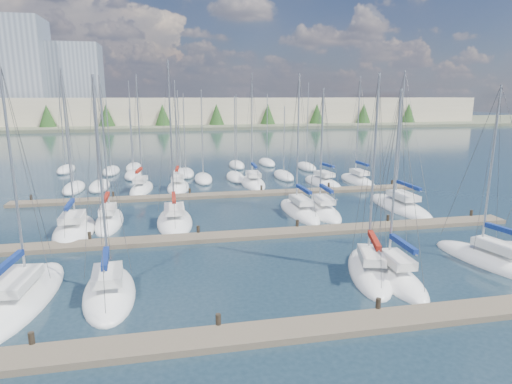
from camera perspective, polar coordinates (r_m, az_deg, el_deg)
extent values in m
plane|color=#203340|center=(76.05, -6.83, 4.54)|extent=(400.00, 400.00, 0.00)
cube|color=#6B5E4C|center=(20.88, 6.79, -17.69)|extent=(44.00, 1.80, 0.35)
cylinder|color=#2D261C|center=(21.66, -27.68, -17.52)|extent=(0.26, 0.26, 1.10)
cylinder|color=#2D261C|center=(20.83, -5.04, -17.24)|extent=(0.26, 0.26, 1.10)
cylinder|color=#2D261C|center=(22.95, 15.94, -14.72)|extent=(0.26, 0.26, 1.10)
cube|color=#6B5E4C|center=(33.32, -0.68, -5.73)|extent=(44.00, 1.80, 0.35)
cylinder|color=#2D261C|center=(34.18, -21.27, -5.88)|extent=(0.26, 0.26, 1.10)
cylinder|color=#2D261C|center=(33.66, -7.70, -5.38)|extent=(0.26, 0.26, 1.10)
cylinder|color=#2D261C|center=(35.01, 5.51, -4.61)|extent=(0.26, 0.26, 1.10)
cylinder|color=#2D261C|center=(38.04, 17.16, -3.72)|extent=(0.26, 0.26, 1.10)
cylinder|color=#2D261C|center=(42.38, 26.74, -2.87)|extent=(0.26, 0.26, 1.10)
cube|color=#6B5E4C|center=(46.65, -3.85, -0.37)|extent=(44.00, 1.80, 0.35)
cylinder|color=#2D261C|center=(49.22, -27.77, -0.96)|extent=(0.26, 0.26, 1.10)
cylinder|color=#2D261C|center=(47.53, -18.50, -0.58)|extent=(0.26, 0.26, 1.10)
cylinder|color=#2D261C|center=(47.16, -8.82, -0.17)|extent=(0.26, 0.26, 1.10)
cylinder|color=#2D261C|center=(48.14, 0.73, 0.25)|extent=(0.26, 0.26, 1.10)
cylinder|color=#2D261C|center=(50.38, 9.66, 0.63)|extent=(0.26, 0.26, 1.10)
cylinder|color=#2D261C|center=(53.73, 17.66, 0.96)|extent=(0.26, 0.26, 1.10)
ellipsoid|color=white|center=(40.11, 5.73, -2.73)|extent=(2.74, 8.89, 1.60)
cube|color=silver|center=(39.38, 5.99, -1.07)|extent=(1.44, 3.13, 0.50)
cylinder|color=#9EA0A5|center=(39.52, 5.62, 7.09)|extent=(0.14, 0.14, 11.52)
cylinder|color=#9EA0A5|center=(38.50, 6.37, 0.20)|extent=(0.25, 3.70, 0.10)
cube|color=navy|center=(38.47, 6.38, 0.38)|extent=(0.44, 3.41, 0.30)
ellipsoid|color=white|center=(51.18, -10.32, 0.51)|extent=(3.02, 7.09, 1.60)
cube|color=silver|center=(50.59, -10.39, 1.86)|extent=(1.56, 2.52, 0.50)
cylinder|color=#9EA0A5|center=(50.77, -10.58, 8.06)|extent=(0.14, 0.14, 11.32)
cylinder|color=#9EA0A5|center=(49.86, -10.48, 2.93)|extent=(0.31, 2.91, 0.10)
cube|color=maroon|center=(49.84, -10.48, 3.06)|extent=(0.50, 2.69, 0.30)
ellipsoid|color=white|center=(53.67, 8.84, 1.12)|extent=(3.94, 8.23, 1.60)
cube|color=silver|center=(53.09, 9.09, 2.42)|extent=(1.93, 2.96, 0.50)
cylinder|color=#9EA0A5|center=(53.37, 8.73, 7.48)|extent=(0.14, 0.14, 9.72)
cylinder|color=#9EA0A5|center=(52.37, 9.47, 3.43)|extent=(0.60, 3.30, 0.10)
cube|color=navy|center=(52.35, 9.47, 3.56)|extent=(0.75, 3.06, 0.30)
ellipsoid|color=white|center=(37.51, -10.78, -3.99)|extent=(3.02, 8.55, 1.60)
cube|color=maroon|center=(37.51, -10.78, -3.99)|extent=(1.57, 4.11, 0.12)
cube|color=silver|center=(36.75, -10.85, -2.24)|extent=(1.65, 3.00, 0.50)
cylinder|color=#9EA0A5|center=(36.81, -11.27, 7.19)|extent=(0.14, 0.14, 12.41)
cylinder|color=#9EA0A5|center=(35.83, -10.90, -0.89)|extent=(0.11, 3.59, 0.10)
cube|color=maroon|center=(35.81, -10.91, -0.71)|extent=(0.31, 3.30, 0.30)
ellipsoid|color=white|center=(37.48, -23.02, -4.82)|extent=(3.39, 8.15, 1.60)
cube|color=black|center=(37.48, -23.02, -4.82)|extent=(1.75, 3.92, 0.12)
cube|color=silver|center=(36.75, -23.29, -3.07)|extent=(1.80, 2.88, 0.50)
cylinder|color=#9EA0A5|center=(36.77, -23.79, 5.76)|extent=(0.14, 0.14, 11.64)
cylinder|color=#9EA0A5|center=(35.88, -23.60, -1.73)|extent=(0.24, 3.38, 0.10)
cube|color=navy|center=(35.86, -23.62, -1.54)|extent=(0.43, 3.11, 0.30)
ellipsoid|color=white|center=(27.61, 14.83, -10.39)|extent=(4.50, 8.05, 1.60)
cube|color=maroon|center=(27.61, 14.83, -10.39)|extent=(2.25, 3.89, 0.12)
cube|color=silver|center=(26.78, 15.12, -8.15)|extent=(2.03, 2.96, 0.50)
cylinder|color=#9EA0A5|center=(26.42, 15.42, 3.21)|extent=(0.14, 0.14, 10.87)
cylinder|color=#9EA0A5|center=(25.86, 15.48, -6.45)|extent=(1.02, 3.12, 0.10)
cube|color=maroon|center=(25.82, 15.50, -6.20)|extent=(1.14, 2.93, 0.30)
ellipsoid|color=white|center=(32.06, 28.64, -8.29)|extent=(4.20, 8.70, 1.60)
cube|color=black|center=(32.06, 28.64, -8.29)|extent=(2.11, 4.20, 0.12)
cube|color=silver|center=(31.42, 29.49, -6.28)|extent=(1.93, 3.15, 0.50)
cylinder|color=#9EA0A5|center=(30.96, 28.86, 2.84)|extent=(0.14, 0.14, 10.25)
cylinder|color=#9EA0A5|center=(30.76, 30.71, -4.75)|extent=(0.90, 3.45, 0.10)
cube|color=navy|center=(30.73, 30.73, -4.54)|extent=(1.03, 3.22, 0.30)
ellipsoid|color=white|center=(26.64, -28.72, -12.48)|extent=(3.83, 10.04, 1.60)
cube|color=black|center=(26.64, -28.72, -12.48)|extent=(1.96, 4.83, 0.12)
cube|color=silver|center=(25.73, -29.44, -10.29)|extent=(1.95, 3.56, 0.50)
cylinder|color=#9EA0A5|center=(25.44, -29.69, 2.35)|extent=(0.14, 0.14, 11.49)
cylinder|color=#9EA0A5|center=(24.70, -30.40, -8.72)|extent=(0.44, 4.12, 0.10)
cube|color=navy|center=(24.66, -30.43, -8.46)|extent=(0.61, 3.81, 0.30)
ellipsoid|color=white|center=(27.35, 17.72, -10.81)|extent=(2.63, 7.37, 1.60)
cube|color=silver|center=(26.57, 18.26, -8.53)|extent=(1.39, 2.60, 0.50)
cylinder|color=#9EA0A5|center=(26.12, 18.04, 1.94)|extent=(0.14, 0.14, 9.97)
cylinder|color=#9EA0A5|center=(25.73, 19.01, -6.79)|extent=(0.22, 3.06, 0.10)
cube|color=navy|center=(25.70, 19.03, -6.54)|extent=(0.41, 2.82, 0.30)
ellipsoid|color=white|center=(55.78, 13.36, 1.37)|extent=(2.68, 8.49, 1.60)
cube|color=black|center=(55.78, 13.36, 1.37)|extent=(1.39, 4.08, 0.12)
cube|color=silver|center=(55.18, 13.62, 2.61)|extent=(1.43, 2.98, 0.50)
cylinder|color=#9EA0A5|center=(55.48, 13.43, 8.63)|extent=(0.14, 0.14, 11.95)
cylinder|color=#9EA0A5|center=(54.42, 13.99, 3.57)|extent=(0.19, 3.54, 0.10)
cube|color=navy|center=(54.40, 14.00, 3.70)|extent=(0.39, 3.26, 0.30)
ellipsoid|color=white|center=(25.39, -18.94, -12.78)|extent=(3.42, 7.61, 1.60)
cube|color=silver|center=(24.54, -19.20, -10.40)|extent=(1.75, 2.71, 0.50)
cylinder|color=#9EA0A5|center=(24.03, -19.98, 1.72)|extent=(0.14, 0.14, 10.64)
cylinder|color=#9EA0A5|center=(23.60, -19.44, -8.60)|extent=(0.38, 3.10, 0.10)
cube|color=navy|center=(23.56, -19.46, -8.33)|extent=(0.56, 2.87, 0.30)
ellipsoid|color=white|center=(43.97, 18.57, -1.97)|extent=(3.25, 10.09, 1.60)
cube|color=silver|center=(43.26, 19.02, -0.46)|extent=(1.76, 3.54, 0.50)
cylinder|color=#9EA0A5|center=(43.51, 18.68, 7.24)|extent=(0.14, 0.14, 11.88)
cylinder|color=#9EA0A5|center=(42.37, 19.68, 0.68)|extent=(0.16, 4.22, 0.10)
cube|color=navy|center=(42.35, 19.69, 0.84)|extent=(0.35, 3.89, 0.30)
ellipsoid|color=white|center=(52.90, -0.42, 1.11)|extent=(3.07, 8.42, 1.60)
cube|color=maroon|center=(52.90, -0.42, 1.11)|extent=(1.58, 4.05, 0.12)
cube|color=silver|center=(52.25, -0.36, 2.42)|extent=(1.63, 2.97, 0.50)
cylinder|color=#9EA0A5|center=(52.60, -0.55, 8.93)|extent=(0.14, 0.14, 12.23)
cylinder|color=#9EA0A5|center=(51.43, -0.24, 3.44)|extent=(0.22, 3.50, 0.10)
cube|color=navy|center=(51.41, -0.24, 3.57)|extent=(0.41, 3.23, 0.30)
ellipsoid|color=white|center=(38.91, -18.95, -3.86)|extent=(2.42, 7.96, 1.60)
cube|color=silver|center=(38.19, -19.15, -2.16)|extent=(1.30, 2.80, 0.50)
cylinder|color=#9EA0A5|center=(38.26, -19.57, 6.01)|extent=(0.14, 0.14, 11.21)
cylinder|color=#9EA0A5|center=(37.34, -19.37, -0.84)|extent=(0.18, 3.32, 0.10)
cube|color=maroon|center=(37.31, -19.39, -0.67)|extent=(0.37, 3.06, 0.30)
ellipsoid|color=white|center=(40.55, 8.75, -2.65)|extent=(2.76, 7.97, 1.60)
cube|color=black|center=(40.55, 8.75, -2.65)|extent=(1.43, 3.83, 0.12)
cube|color=silver|center=(39.87, 8.99, -0.99)|extent=(1.48, 2.80, 0.50)
cylinder|color=#9EA0A5|center=(39.98, 8.76, 6.16)|extent=(0.14, 0.14, 10.26)
cylinder|color=#9EA0A5|center=(39.05, 9.34, 0.29)|extent=(0.17, 3.32, 0.10)
cube|color=navy|center=(39.03, 9.35, 0.46)|extent=(0.37, 3.06, 0.30)
ellipsoid|color=white|center=(51.16, -15.00, 0.27)|extent=(3.21, 7.81, 1.60)
cube|color=black|center=(51.16, -15.00, 0.27)|extent=(1.63, 3.76, 0.12)
cube|color=silver|center=(50.54, -15.16, 1.62)|extent=(1.58, 2.79, 0.50)
cylinder|color=#9EA0A5|center=(50.77, -15.33, 8.18)|extent=(0.14, 0.14, 11.94)
cylinder|color=#9EA0A5|center=(49.77, -15.36, 2.67)|extent=(0.49, 3.17, 0.10)
cube|color=maroon|center=(49.75, -15.36, 2.80)|extent=(0.66, 2.95, 0.30)
cylinder|color=#9EA0A5|center=(66.79, -24.46, 7.99)|extent=(0.12, 0.12, 11.20)
ellipsoid|color=white|center=(67.47, -23.97, 2.71)|extent=(2.20, 6.40, 1.40)
cylinder|color=#9EA0A5|center=(58.74, -9.54, 7.93)|extent=(0.12, 0.12, 10.14)
ellipsoid|color=white|center=(59.47, -9.34, 2.43)|extent=(2.20, 6.40, 1.40)
cylinder|color=#9EA0A5|center=(58.50, -10.27, 8.05)|extent=(0.12, 0.12, 10.49)
ellipsoid|color=white|center=(59.25, -10.04, 2.37)|extent=(2.20, 6.40, 1.40)
cylinder|color=#9EA0A5|center=(67.44, 1.49, 8.66)|extent=(0.12, 0.12, 10.06)
ellipsoid|color=white|center=(68.07, 1.46, 3.88)|extent=(2.20, 6.40, 1.40)
cylinder|color=#9EA0A5|center=(63.17, -19.09, 7.40)|extent=(0.12, 0.12, 9.39)
ellipsoid|color=white|center=(63.83, -18.74, 2.62)|extent=(2.20, 6.40, 1.40)
cylinder|color=#9EA0A5|center=(52.68, -23.63, 6.36)|extent=(0.12, 0.12, 9.85)
ellipsoid|color=white|center=(53.48, -23.10, 0.42)|extent=(2.20, 6.40, 1.40)
cylinder|color=#9EA0A5|center=(52.82, -20.54, 6.33)|extent=(0.12, 0.12, 9.30)
ellipsoid|color=white|center=(53.60, -20.11, 0.70)|extent=(2.20, 6.40, 1.40)
cylinder|color=#9EA0A5|center=(63.75, 6.89, 9.07)|extent=(0.12, 0.12, 11.68)
ellipsoid|color=white|center=(64.48, 6.73, 3.30)|extent=(2.20, 6.40, 1.40)
cylinder|color=#9EA0A5|center=(55.21, -2.83, 7.60)|extent=(0.12, 0.12, 9.76)
ellipsoid|color=white|center=(55.97, -2.77, 1.95)|extent=(2.20, 6.40, 1.40)
cylinder|color=#9EA0A5|center=(65.32, -16.34, 8.86)|extent=(0.12, 0.12, 11.95)
ellipsoid|color=white|center=(66.04, -15.98, 3.12)|extent=(2.20, 6.40, 1.40)
cylinder|color=#9EA0A5|center=(56.33, 3.77, 7.02)|extent=(0.12, 0.12, 8.46)
ellipsoid|color=white|center=(57.02, 3.70, 2.13)|extent=(2.20, 6.40, 1.40)
cylinder|color=#9EA0A5|center=(59.04, -16.32, 6.63)|extent=(0.12, 0.12, 8.12)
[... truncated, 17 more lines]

